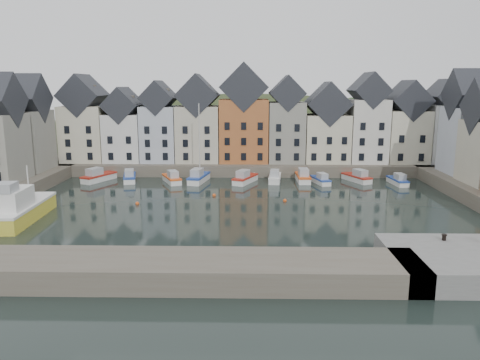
{
  "coord_description": "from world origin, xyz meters",
  "views": [
    {
      "loc": [
        1.06,
        -57.73,
        15.77
      ],
      "look_at": [
        -0.22,
        6.0,
        2.84
      ],
      "focal_mm": 35.0,
      "sensor_mm": 36.0,
      "label": 1
    }
  ],
  "objects_px": {
    "boat_a": "(98,177)",
    "large_vessel": "(21,209)",
    "boat_d": "(199,177)",
    "mooring_bollard": "(444,237)"
  },
  "relations": [
    {
      "from": "boat_a",
      "to": "large_vessel",
      "type": "relative_size",
      "value": 0.55
    },
    {
      "from": "boat_a",
      "to": "boat_d",
      "type": "bearing_deg",
      "value": 23.22
    },
    {
      "from": "boat_a",
      "to": "boat_d",
      "type": "height_order",
      "value": "boat_d"
    },
    {
      "from": "boat_d",
      "to": "mooring_bollard",
      "type": "height_order",
      "value": "boat_d"
    },
    {
      "from": "boat_a",
      "to": "large_vessel",
      "type": "height_order",
      "value": "large_vessel"
    },
    {
      "from": "large_vessel",
      "to": "mooring_bollard",
      "type": "relative_size",
      "value": 22.76
    },
    {
      "from": "boat_a",
      "to": "boat_d",
      "type": "relative_size",
      "value": 0.53
    },
    {
      "from": "boat_d",
      "to": "mooring_bollard",
      "type": "xyz_separation_m",
      "value": [
        26.06,
        -34.96,
        1.46
      ]
    },
    {
      "from": "boat_d",
      "to": "mooring_bollard",
      "type": "bearing_deg",
      "value": -42.76
    },
    {
      "from": "mooring_bollard",
      "to": "large_vessel",
      "type": "bearing_deg",
      "value": 165.17
    }
  ]
}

